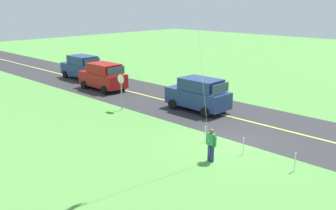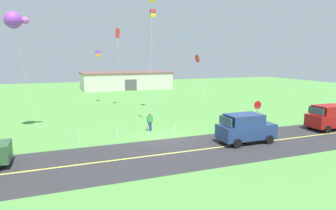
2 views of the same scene
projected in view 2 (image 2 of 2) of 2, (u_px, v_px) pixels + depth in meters
name	position (u px, v px, depth m)	size (l,w,h in m)	color
ground_plane	(166.00, 138.00, 23.99)	(120.00, 120.00, 0.10)	#549342
asphalt_road	(186.00, 151.00, 20.30)	(120.00, 7.00, 0.00)	#2D2D30
road_centre_stripe	(186.00, 151.00, 20.30)	(120.00, 0.16, 0.00)	#E5E04C
car_suv_foreground	(245.00, 128.00, 22.25)	(4.40, 2.12, 2.24)	navy
car_parked_east_near	(330.00, 117.00, 26.37)	(4.40, 2.12, 2.24)	maroon
stop_sign	(257.00, 109.00, 26.78)	(0.76, 0.08, 2.56)	gray
person_adult_near	(150.00, 121.00, 25.86)	(0.58, 0.22, 1.60)	navy
kite_blue_mid	(98.00, 54.00, 40.48)	(2.01, 1.21, 7.50)	silver
kite_yellow_high	(14.00, 20.00, 23.68)	(2.00, 1.47, 10.21)	silver
kite_green_far	(118.00, 35.00, 36.77)	(0.75, 0.82, 10.21)	silver
kite_pink_drift	(153.00, 13.00, 33.59)	(1.01, 1.74, 12.00)	silver
kite_orange_near	(187.00, 38.00, 47.08)	(1.18, 2.14, 10.15)	silver
kite_cyan_top	(198.00, 59.00, 39.34)	(0.51, 3.13, 6.92)	silver
warehouse_distant	(125.00, 80.00, 62.40)	(18.36, 10.20, 3.50)	beige
fence_post_0	(79.00, 138.00, 22.14)	(0.05, 0.05, 0.90)	silver
fence_post_1	(117.00, 134.00, 23.18)	(0.05, 0.05, 0.90)	silver
fence_post_2	(149.00, 131.00, 24.11)	(0.05, 0.05, 0.90)	silver
fence_post_3	(175.00, 129.00, 24.94)	(0.05, 0.05, 0.90)	silver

